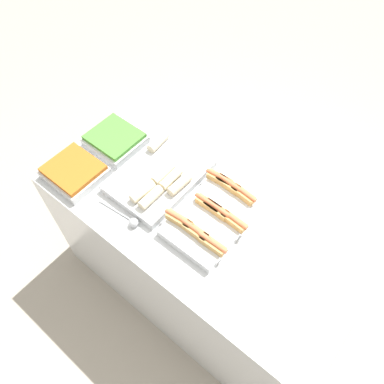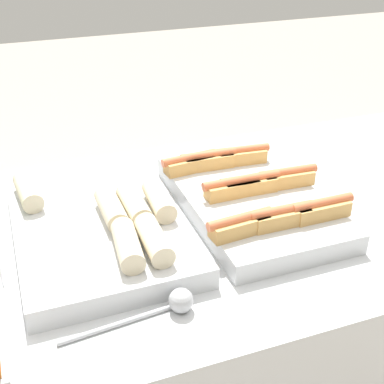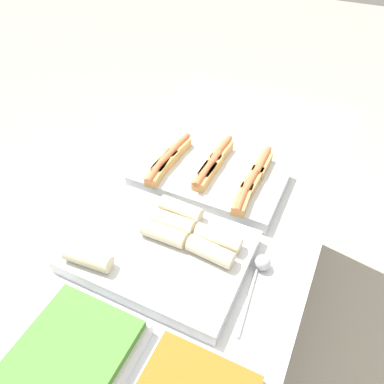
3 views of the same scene
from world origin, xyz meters
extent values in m
plane|color=#ADA393|center=(0.00, 0.00, 0.00)|extent=(12.00, 12.00, 0.00)
cube|color=silver|center=(0.00, 0.00, 0.47)|extent=(1.68, 0.87, 0.95)
cube|color=silver|center=(0.08, 0.00, 0.97)|extent=(0.32, 0.53, 0.05)
cube|color=tan|center=(0.03, 0.16, 1.02)|extent=(0.14, 0.05, 0.04)
cylinder|color=#D66B42|center=(0.03, 0.16, 1.04)|extent=(0.15, 0.03, 0.02)
cube|color=tan|center=(-0.02, 0.16, 1.02)|extent=(0.14, 0.06, 0.04)
cylinder|color=#D66B42|center=(-0.02, 0.16, 1.04)|extent=(0.15, 0.04, 0.02)
cube|color=tan|center=(0.18, -0.16, 1.02)|extent=(0.13, 0.05, 0.04)
cylinder|color=#D66B42|center=(0.18, -0.16, 1.04)|extent=(0.15, 0.02, 0.02)
cube|color=tan|center=(0.03, 0.00, 1.02)|extent=(0.13, 0.05, 0.04)
cylinder|color=#D66B42|center=(0.03, 0.00, 1.04)|extent=(0.15, 0.02, 0.02)
cube|color=tan|center=(0.13, 0.16, 1.02)|extent=(0.14, 0.06, 0.04)
cylinder|color=#D66B42|center=(0.13, 0.16, 1.04)|extent=(0.15, 0.04, 0.02)
cube|color=tan|center=(0.08, 0.00, 1.02)|extent=(0.13, 0.05, 0.04)
cylinder|color=#D66B42|center=(0.08, 0.00, 1.04)|extent=(0.15, 0.03, 0.02)
cube|color=tan|center=(0.08, -0.16, 1.02)|extent=(0.13, 0.05, 0.04)
cylinder|color=#D66B42|center=(0.08, -0.16, 1.04)|extent=(0.15, 0.02, 0.02)
cube|color=tan|center=(-0.02, -0.16, 1.02)|extent=(0.14, 0.06, 0.04)
cylinder|color=#D66B42|center=(-0.02, -0.16, 1.04)|extent=(0.15, 0.04, 0.02)
cube|color=tan|center=(0.18, 0.00, 1.02)|extent=(0.14, 0.05, 0.04)
cylinder|color=#D66B42|center=(0.18, 0.00, 1.04)|extent=(0.15, 0.03, 0.02)
cube|color=silver|center=(-0.30, 0.00, 0.97)|extent=(0.37, 0.52, 0.05)
cylinder|color=beige|center=(-0.44, 0.15, 1.02)|extent=(0.06, 0.14, 0.05)
cylinder|color=beige|center=(-0.15, 0.00, 1.02)|extent=(0.06, 0.14, 0.05)
cylinder|color=beige|center=(-0.27, -0.15, 1.02)|extent=(0.06, 0.14, 0.05)
cylinder|color=beige|center=(-0.21, 0.00, 1.02)|extent=(0.05, 0.14, 0.05)
cylinder|color=beige|center=(-0.21, -0.15, 1.02)|extent=(0.05, 0.14, 0.05)
cylinder|color=beige|center=(-0.27, 0.00, 1.02)|extent=(0.05, 0.14, 0.05)
cube|color=silver|center=(-0.66, 0.03, 0.97)|extent=(0.29, 0.27, 0.05)
cube|color=#4C9338|center=(-0.66, 0.03, 1.01)|extent=(0.27, 0.25, 0.02)
cylinder|color=#B2B5BA|center=(-0.32, -0.29, 0.95)|extent=(0.24, 0.03, 0.01)
sphere|color=#B2B5BA|center=(-0.20, -0.29, 0.97)|extent=(0.05, 0.05, 0.05)
camera|label=1|loc=(0.61, -0.83, 2.55)|focal=35.00mm
camera|label=2|loc=(-0.45, -1.03, 1.65)|focal=50.00mm
camera|label=3|loc=(-0.88, -0.39, 1.87)|focal=35.00mm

